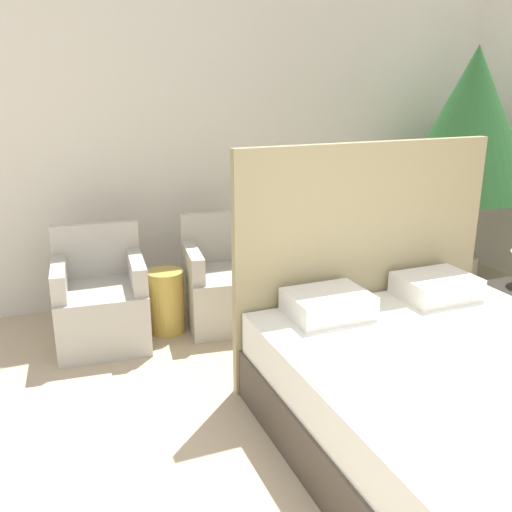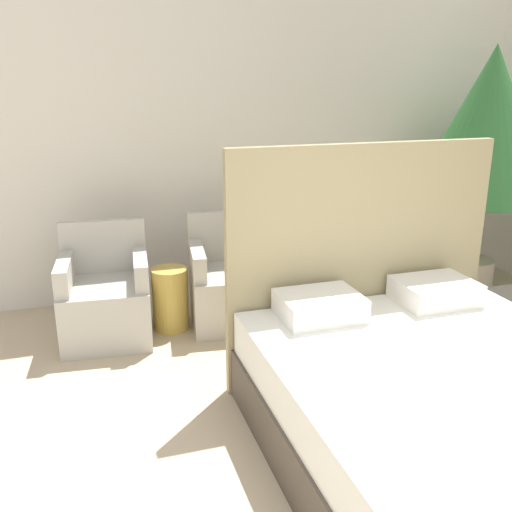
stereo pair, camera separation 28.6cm
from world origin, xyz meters
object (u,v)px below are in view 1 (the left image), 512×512
(armchair_near_window_right, at_px, (227,289))
(potted_palm, at_px, (471,126))
(armchair_near_window_left, at_px, (102,307))
(bed, at_px, (452,392))
(side_table, at_px, (166,301))

(armchair_near_window_right, xyz_separation_m, potted_palm, (2.30, 0.01, 1.21))
(armchair_near_window_left, xyz_separation_m, potted_palm, (3.28, 0.01, 1.21))
(bed, distance_m, potted_palm, 2.88)
(bed, height_order, armchair_near_window_left, bed)
(armchair_near_window_left, relative_size, potted_palm, 0.39)
(armchair_near_window_left, bearing_deg, potted_palm, 5.31)
(potted_palm, relative_size, side_table, 4.39)
(bed, height_order, side_table, bed)
(bed, relative_size, armchair_near_window_left, 2.39)
(armchair_near_window_left, height_order, side_table, armchair_near_window_left)
(bed, distance_m, side_table, 2.26)
(potted_palm, bearing_deg, armchair_near_window_left, -179.81)
(bed, bearing_deg, side_table, 118.08)
(side_table, bearing_deg, bed, -61.92)
(bed, xyz_separation_m, armchair_near_window_right, (-0.57, 1.98, -0.04))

